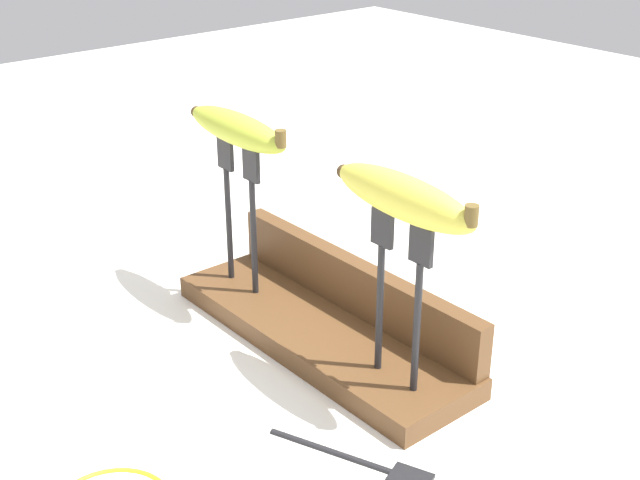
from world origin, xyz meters
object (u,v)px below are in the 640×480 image
at_px(fork_stand_left, 240,203).
at_px(fork_stand_right, 399,285).
at_px(banana_raised_right, 403,197).
at_px(fork_fallen_near, 371,463).
at_px(banana_raised_left, 237,129).

distance_m(fork_stand_left, fork_stand_right, 0.26).
bearing_deg(banana_raised_right, fork_fallen_near, -55.79).
relative_size(fork_stand_right, fork_fallen_near, 1.12).
xyz_separation_m(banana_raised_left, fork_fallen_near, (0.31, -0.09, -0.21)).
bearing_deg(fork_stand_left, fork_fallen_near, -15.44).
height_order(banana_raised_right, fork_fallen_near, banana_raised_right).
xyz_separation_m(fork_stand_left, fork_fallen_near, (0.31, -0.09, -0.13)).
height_order(fork_stand_left, banana_raised_left, banana_raised_left).
bearing_deg(fork_stand_left, banana_raised_left, 179.18).
distance_m(fork_stand_left, fork_fallen_near, 0.35).
bearing_deg(banana_raised_right, fork_stand_left, -180.00).
height_order(fork_stand_left, fork_fallen_near, fork_stand_left).
xyz_separation_m(fork_stand_right, banana_raised_left, (-0.26, 0.00, 0.09)).
relative_size(fork_stand_right, banana_raised_left, 0.97).
distance_m(fork_stand_right, banana_raised_left, 0.27).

